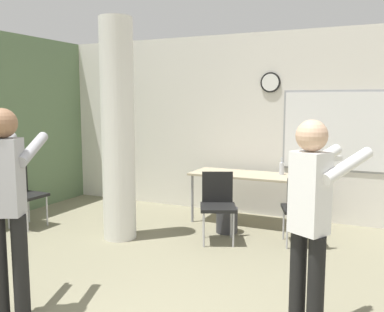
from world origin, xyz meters
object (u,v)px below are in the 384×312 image
object	(u,v)px
chair_table_front	(218,201)
person_playing_side	(311,214)
bottle_on_table	(282,168)
chair_table_right	(302,206)
folding_table	(252,178)
chair_by_left_wall	(23,191)
person_playing_front	(8,197)

from	to	relation	value
chair_table_front	person_playing_side	bearing A→B (deg)	-52.11
bottle_on_table	chair_table_front	world-z (taller)	bottle_on_table
bottle_on_table	chair_table_right	distance (m)	1.00
folding_table	chair_by_left_wall	world-z (taller)	chair_by_left_wall
chair_by_left_wall	chair_table_front	bearing A→B (deg)	12.03
chair_table_front	chair_table_right	bearing A→B (deg)	12.28
folding_table	chair_table_front	size ratio (longest dim) A/B	2.01
person_playing_front	chair_table_right	bearing A→B (deg)	56.57
person_playing_side	bottle_on_table	bearing A→B (deg)	107.05
chair_by_left_wall	chair_table_front	xyz separation A→B (m)	(2.72, 0.58, 0.00)
bottle_on_table	person_playing_side	size ratio (longest dim) A/B	0.15
chair_table_right	person_playing_side	xyz separation A→B (m)	(0.45, -2.09, 0.46)
person_playing_side	person_playing_front	distance (m)	2.36
bottle_on_table	chair_by_left_wall	bearing A→B (deg)	-153.52
chair_table_right	person_playing_front	xyz separation A→B (m)	(-1.82, -2.75, 0.50)
folding_table	person_playing_front	bearing A→B (deg)	-105.84
bottle_on_table	chair_table_right	size ratio (longest dim) A/B	0.28
chair_by_left_wall	chair_table_right	world-z (taller)	same
person_playing_front	chair_table_front	bearing A→B (deg)	72.31
chair_table_front	person_playing_front	xyz separation A→B (m)	(-0.81, -2.53, 0.50)
bottle_on_table	chair_table_front	bearing A→B (deg)	-117.93
bottle_on_table	person_playing_front	size ratio (longest dim) A/B	0.14
chair_by_left_wall	chair_table_front	distance (m)	2.78
person_playing_front	chair_by_left_wall	bearing A→B (deg)	134.42
chair_by_left_wall	person_playing_side	distance (m)	4.40
bottle_on_table	chair_table_front	distance (m)	1.23
folding_table	chair_table_right	distance (m)	1.10
person_playing_side	person_playing_front	world-z (taller)	person_playing_front
folding_table	bottle_on_table	bearing A→B (deg)	21.28
folding_table	chair_by_left_wall	xyz separation A→B (m)	(-2.89, -1.48, -0.17)
bottle_on_table	chair_table_right	bearing A→B (deg)	-61.64
chair_table_right	person_playing_side	bearing A→B (deg)	-77.95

